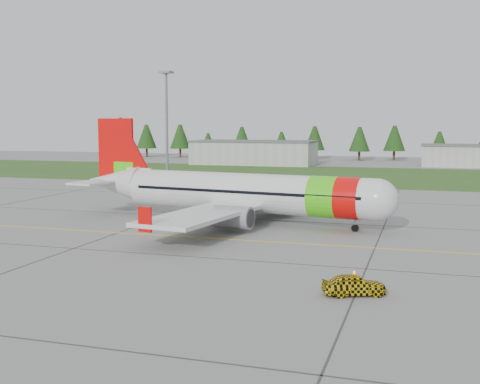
% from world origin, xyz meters
% --- Properties ---
extents(ground, '(320.00, 320.00, 0.00)m').
position_xyz_m(ground, '(0.00, 0.00, 0.00)').
color(ground, gray).
rests_on(ground, ground).
extents(aircraft, '(37.63, 35.03, 11.44)m').
position_xyz_m(aircraft, '(-5.24, 17.59, 3.30)').
color(aircraft, silver).
rests_on(aircraft, ground).
extents(follow_me_car, '(1.88, 2.02, 4.01)m').
position_xyz_m(follow_me_car, '(9.92, -7.20, 2.01)').
color(follow_me_car, yellow).
rests_on(follow_me_car, ground).
extents(service_van, '(1.83, 1.74, 4.85)m').
position_xyz_m(service_van, '(-33.91, 59.68, 2.43)').
color(service_van, silver).
rests_on(service_van, ground).
extents(grass_strip, '(320.00, 50.00, 0.03)m').
position_xyz_m(grass_strip, '(0.00, 82.00, 0.01)').
color(grass_strip, '#30561E').
rests_on(grass_strip, ground).
extents(taxi_guideline, '(120.00, 0.25, 0.02)m').
position_xyz_m(taxi_guideline, '(0.00, 8.00, 0.01)').
color(taxi_guideline, gold).
rests_on(taxi_guideline, ground).
extents(hangar_west, '(32.00, 14.00, 6.00)m').
position_xyz_m(hangar_west, '(-30.00, 110.00, 3.00)').
color(hangar_west, '#A8A8A3').
rests_on(hangar_west, ground).
extents(hangar_east, '(24.00, 12.00, 5.20)m').
position_xyz_m(hangar_east, '(25.00, 118.00, 2.60)').
color(hangar_east, '#A8A8A3').
rests_on(hangar_east, ground).
extents(floodlight_mast, '(0.50, 0.50, 20.00)m').
position_xyz_m(floodlight_mast, '(-32.00, 58.00, 10.00)').
color(floodlight_mast, slate).
rests_on(floodlight_mast, ground).
extents(treeline, '(160.00, 8.00, 10.00)m').
position_xyz_m(treeline, '(0.00, 138.00, 5.00)').
color(treeline, '#1C3F14').
rests_on(treeline, ground).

